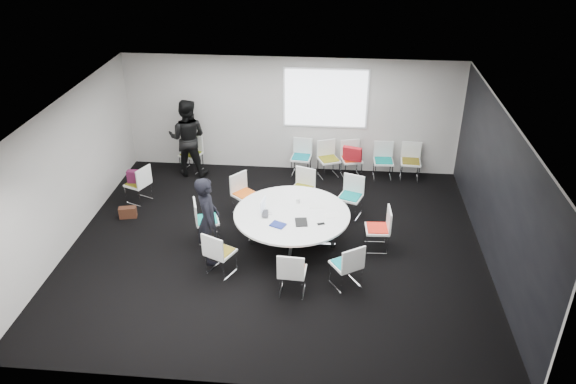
# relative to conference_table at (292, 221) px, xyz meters

# --- Properties ---
(room_shell) EXTENTS (8.08, 7.08, 2.88)m
(room_shell) POSITION_rel_conference_table_xyz_m (-0.21, -0.07, 0.86)
(room_shell) COLOR black
(room_shell) RESTS_ON ground
(conference_table) EXTENTS (2.22, 2.22, 0.73)m
(conference_table) POSITION_rel_conference_table_xyz_m (0.00, 0.00, 0.00)
(conference_table) COLOR silver
(conference_table) RESTS_ON ground
(projection_screen) EXTENTS (1.90, 0.03, 1.35)m
(projection_screen) POSITION_rel_conference_table_xyz_m (0.50, 3.39, 1.31)
(projection_screen) COLOR white
(projection_screen) RESTS_ON room_shell
(chair_ring_a) EXTENTS (0.47, 0.48, 0.88)m
(chair_ring_a) POSITION_rel_conference_table_xyz_m (1.65, 0.03, -0.26)
(chair_ring_a) COLOR silver
(chair_ring_a) RESTS_ON ground
(chair_ring_b) EXTENTS (0.59, 0.58, 0.88)m
(chair_ring_b) POSITION_rel_conference_table_xyz_m (1.13, 1.25, -0.26)
(chair_ring_b) COLOR silver
(chair_ring_b) RESTS_ON ground
(chair_ring_c) EXTENTS (0.58, 0.58, 0.88)m
(chair_ring_c) POSITION_rel_conference_table_xyz_m (0.09, 1.49, -0.26)
(chair_ring_c) COLOR silver
(chair_ring_c) RESTS_ON ground
(chair_ring_d) EXTENTS (0.64, 0.64, 0.88)m
(chair_ring_d) POSITION_rel_conference_table_xyz_m (-1.10, 1.15, -0.26)
(chair_ring_d) COLOR silver
(chair_ring_d) RESTS_ON ground
(chair_ring_e) EXTENTS (0.57, 0.58, 0.88)m
(chair_ring_e) POSITION_rel_conference_table_xyz_m (-1.69, 0.05, -0.26)
(chair_ring_e) COLOR silver
(chair_ring_e) RESTS_ON ground
(chair_ring_f) EXTENTS (0.61, 0.60, 0.88)m
(chair_ring_f) POSITION_rel_conference_table_xyz_m (-1.21, -1.01, -0.26)
(chair_ring_f) COLOR silver
(chair_ring_f) RESTS_ON ground
(chair_ring_g) EXTENTS (0.48, 0.47, 0.88)m
(chair_ring_g) POSITION_rel_conference_table_xyz_m (0.13, -1.47, -0.26)
(chair_ring_g) COLOR silver
(chair_ring_g) RESTS_ON ground
(chair_ring_h) EXTENTS (0.63, 0.63, 0.88)m
(chair_ring_h) POSITION_rel_conference_table_xyz_m (1.05, -1.18, -0.26)
(chair_ring_h) COLOR silver
(chair_ring_h) RESTS_ON ground
(chair_back_a) EXTENTS (0.51, 0.50, 0.88)m
(chair_back_a) POSITION_rel_conference_table_xyz_m (-0.04, 3.10, -0.26)
(chair_back_a) COLOR silver
(chair_back_a) RESTS_ON ground
(chair_back_b) EXTENTS (0.60, 0.59, 0.88)m
(chair_back_b) POSITION_rel_conference_table_xyz_m (0.63, 3.05, -0.26)
(chair_back_b) COLOR silver
(chair_back_b) RESTS_ON ground
(chair_back_c) EXTENTS (0.56, 0.55, 0.88)m
(chair_back_c) POSITION_rel_conference_table_xyz_m (1.17, 3.10, -0.26)
(chair_back_c) COLOR silver
(chair_back_c) RESTS_ON ground
(chair_back_d) EXTENTS (0.48, 0.46, 0.88)m
(chair_back_d) POSITION_rel_conference_table_xyz_m (1.93, 3.08, -0.26)
(chair_back_d) COLOR silver
(chair_back_d) RESTS_ON ground
(chair_back_e) EXTENTS (0.48, 0.47, 0.88)m
(chair_back_e) POSITION_rel_conference_table_xyz_m (2.57, 3.10, -0.26)
(chair_back_e) COLOR silver
(chair_back_e) RESTS_ON ground
(chair_spare_left) EXTENTS (0.59, 0.60, 0.88)m
(chair_spare_left) POSITION_rel_conference_table_xyz_m (-3.52, 1.41, -0.26)
(chair_spare_left) COLOR silver
(chair_spare_left) RESTS_ON ground
(chair_person_back) EXTENTS (0.58, 0.57, 0.88)m
(chair_person_back) POSITION_rel_conference_table_xyz_m (-2.74, 3.05, -0.26)
(chair_person_back) COLOR silver
(chair_person_back) RESTS_ON ground
(person_main) EXTENTS (0.55, 0.71, 1.72)m
(person_main) POSITION_rel_conference_table_xyz_m (-1.48, -0.61, 0.32)
(person_main) COLOR black
(person_main) RESTS_ON ground
(person_back) EXTENTS (0.93, 0.73, 1.89)m
(person_back) POSITION_rel_conference_table_xyz_m (-2.74, 2.89, 0.41)
(person_back) COLOR black
(person_back) RESTS_ON ground
(laptop) EXTENTS (0.23, 0.32, 0.02)m
(laptop) POSITION_rel_conference_table_xyz_m (-0.46, -0.10, 0.20)
(laptop) COLOR #333338
(laptop) RESTS_ON conference_table
(laptop_lid) EXTENTS (0.06, 0.30, 0.22)m
(laptop_lid) POSITION_rel_conference_table_xyz_m (-0.56, 0.05, 0.32)
(laptop_lid) COLOR silver
(laptop_lid) RESTS_ON conference_table
(notebook_black) EXTENTS (0.26, 0.33, 0.02)m
(notebook_black) POSITION_rel_conference_table_xyz_m (0.20, -0.33, 0.20)
(notebook_black) COLOR black
(notebook_black) RESTS_ON conference_table
(tablet_folio) EXTENTS (0.32, 0.29, 0.03)m
(tablet_folio) POSITION_rel_conference_table_xyz_m (-0.22, -0.47, 0.20)
(tablet_folio) COLOR navy
(tablet_folio) RESTS_ON conference_table
(papers_right) EXTENTS (0.33, 0.26, 0.00)m
(papers_right) POSITION_rel_conference_table_xyz_m (0.46, 0.32, 0.19)
(papers_right) COLOR white
(papers_right) RESTS_ON conference_table
(papers_front) EXTENTS (0.35, 0.30, 0.00)m
(papers_front) POSITION_rel_conference_table_xyz_m (0.75, -0.01, 0.19)
(papers_front) COLOR white
(papers_front) RESTS_ON conference_table
(cup) EXTENTS (0.08, 0.08, 0.09)m
(cup) POSITION_rel_conference_table_xyz_m (0.09, 0.41, 0.23)
(cup) COLOR white
(cup) RESTS_ON conference_table
(phone) EXTENTS (0.16, 0.11, 0.01)m
(phone) POSITION_rel_conference_table_xyz_m (0.57, -0.35, 0.19)
(phone) COLOR black
(phone) RESTS_ON conference_table
(maroon_bag) EXTENTS (0.40, 0.15, 0.28)m
(maroon_bag) POSITION_rel_conference_table_xyz_m (-3.53, 1.42, 0.08)
(maroon_bag) COLOR #571737
(maroon_bag) RESTS_ON chair_spare_left
(brown_bag) EXTENTS (0.39, 0.24, 0.24)m
(brown_bag) POSITION_rel_conference_table_xyz_m (-3.56, 0.72, -0.42)
(brown_bag) COLOR #3F2014
(brown_bag) RESTS_ON ground
(red_jacket) EXTENTS (0.47, 0.28, 0.36)m
(red_jacket) POSITION_rel_conference_table_xyz_m (1.18, 2.87, 0.16)
(red_jacket) COLOR #AE151E
(red_jacket) RESTS_ON chair_back_c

